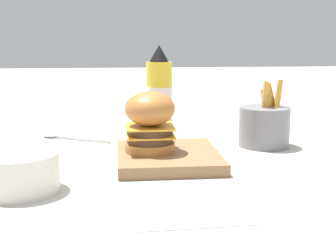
{
  "coord_description": "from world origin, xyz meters",
  "views": [
    {
      "loc": [
        0.85,
        -0.11,
        0.24
      ],
      "look_at": [
        -0.03,
        -0.02,
        0.07
      ],
      "focal_mm": 50.0,
      "sensor_mm": 36.0,
      "label": 1
    }
  ],
  "objects_px": {
    "burger": "(150,121)",
    "fries_basket": "(264,126)",
    "ketchup_bottle": "(159,98)",
    "serving_board": "(168,157)",
    "spoon": "(63,137)",
    "side_bowl": "(17,171)"
  },
  "relations": [
    {
      "from": "burger",
      "to": "spoon",
      "type": "relative_size",
      "value": 0.67
    },
    {
      "from": "burger",
      "to": "side_bowl",
      "type": "height_order",
      "value": "burger"
    },
    {
      "from": "serving_board",
      "to": "fries_basket",
      "type": "relative_size",
      "value": 1.52
    },
    {
      "from": "burger",
      "to": "ketchup_bottle",
      "type": "relative_size",
      "value": 0.52
    },
    {
      "from": "burger",
      "to": "spoon",
      "type": "bearing_deg",
      "value": -141.12
    },
    {
      "from": "fries_basket",
      "to": "side_bowl",
      "type": "bearing_deg",
      "value": -61.16
    },
    {
      "from": "serving_board",
      "to": "burger",
      "type": "distance_m",
      "value": 0.08
    },
    {
      "from": "ketchup_bottle",
      "to": "fries_basket",
      "type": "height_order",
      "value": "ketchup_bottle"
    },
    {
      "from": "ketchup_bottle",
      "to": "serving_board",
      "type": "bearing_deg",
      "value": -0.21
    },
    {
      "from": "burger",
      "to": "ketchup_bottle",
      "type": "xyz_separation_m",
      "value": [
        -0.2,
        0.04,
        0.02
      ]
    },
    {
      "from": "spoon",
      "to": "ketchup_bottle",
      "type": "bearing_deg",
      "value": -160.67
    },
    {
      "from": "side_bowl",
      "to": "burger",
      "type": "bearing_deg",
      "value": 124.44
    },
    {
      "from": "burger",
      "to": "side_bowl",
      "type": "bearing_deg",
      "value": -55.56
    },
    {
      "from": "side_bowl",
      "to": "ketchup_bottle",
      "type": "bearing_deg",
      "value": 144.19
    },
    {
      "from": "burger",
      "to": "spoon",
      "type": "distance_m",
      "value": 0.32
    },
    {
      "from": "burger",
      "to": "fries_basket",
      "type": "distance_m",
      "value": 0.29
    },
    {
      "from": "side_bowl",
      "to": "spoon",
      "type": "relative_size",
      "value": 0.75
    },
    {
      "from": "burger",
      "to": "fries_basket",
      "type": "height_order",
      "value": "fries_basket"
    },
    {
      "from": "ketchup_bottle",
      "to": "fries_basket",
      "type": "xyz_separation_m",
      "value": [
        0.09,
        0.23,
        -0.05
      ]
    },
    {
      "from": "fries_basket",
      "to": "side_bowl",
      "type": "distance_m",
      "value": 0.55
    },
    {
      "from": "ketchup_bottle",
      "to": "spoon",
      "type": "relative_size",
      "value": 1.28
    },
    {
      "from": "burger",
      "to": "fries_basket",
      "type": "bearing_deg",
      "value": 113.65
    }
  ]
}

